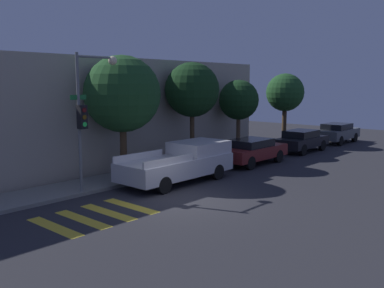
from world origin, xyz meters
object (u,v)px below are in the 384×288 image
at_px(sedan_middle, 301,140).
at_px(tree_far_end, 239,100).
at_px(tree_near_corner, 122,94).
at_px(pickup_truck, 181,162).
at_px(sedan_far_end, 337,132).
at_px(tree_midblock, 192,90).
at_px(sedan_near_corner, 252,150).
at_px(tree_behind_truck, 285,93).
at_px(traffic_light_pole, 88,104).

distance_m(sedan_middle, tree_far_end, 4.98).
bearing_deg(tree_near_corner, pickup_truck, -61.72).
relative_size(sedan_middle, sedan_far_end, 1.00).
bearing_deg(sedan_middle, tree_midblock, 162.80).
distance_m(sedan_near_corner, tree_midblock, 4.54).
bearing_deg(sedan_middle, sedan_near_corner, 180.00).
xyz_separation_m(tree_near_corner, tree_midblock, (4.69, -0.00, 0.13)).
height_order(tree_far_end, tree_behind_truck, tree_behind_truck).
bearing_deg(tree_near_corner, sedan_near_corner, -19.37).
relative_size(traffic_light_pole, tree_behind_truck, 1.09).
relative_size(sedan_near_corner, tree_far_end, 0.98).
bearing_deg(pickup_truck, traffic_light_pole, 161.84).
bearing_deg(sedan_middle, sedan_far_end, -0.00).
xyz_separation_m(pickup_truck, tree_far_end, (7.62, 2.40, 2.44)).
xyz_separation_m(traffic_light_pole, tree_near_corner, (2.58, 1.13, 0.31)).
bearing_deg(pickup_truck, tree_midblock, 35.17).
relative_size(traffic_light_pole, sedan_middle, 1.30).
height_order(pickup_truck, tree_far_end, tree_far_end).
height_order(sedan_near_corner, sedan_middle, sedan_middle).
relative_size(sedan_near_corner, sedan_far_end, 1.05).
bearing_deg(pickup_truck, sedan_far_end, -0.00).
bearing_deg(sedan_far_end, pickup_truck, 180.00).
distance_m(tree_midblock, tree_behind_truck, 9.74).
xyz_separation_m(pickup_truck, tree_midblock, (3.40, 2.40, 3.09)).
height_order(traffic_light_pole, sedan_near_corner, traffic_light_pole).
bearing_deg(tree_midblock, tree_far_end, 0.00).
bearing_deg(tree_behind_truck, pickup_truck, -169.65).
xyz_separation_m(pickup_truck, sedan_near_corner, (5.53, 0.00, -0.13)).
bearing_deg(traffic_light_pole, tree_behind_truck, 3.79).
distance_m(sedan_near_corner, tree_far_end, 4.08).
relative_size(tree_near_corner, tree_midblock, 1.03).
bearing_deg(pickup_truck, tree_far_end, 17.47).
bearing_deg(tree_near_corner, tree_midblock, -0.00).
bearing_deg(sedan_near_corner, sedan_middle, 0.00).
relative_size(sedan_middle, tree_midblock, 0.78).
distance_m(tree_near_corner, tree_behind_truck, 14.43).
relative_size(sedan_far_end, tree_behind_truck, 0.85).
xyz_separation_m(pickup_truck, sedan_far_end, (16.61, -0.00, -0.10)).
bearing_deg(tree_near_corner, sedan_middle, -10.91).
height_order(sedan_middle, sedan_far_end, sedan_far_end).
bearing_deg(tree_behind_truck, sedan_middle, -129.67).
bearing_deg(tree_midblock, sedan_middle, -17.20).
bearing_deg(traffic_light_pole, pickup_truck, -18.16).
distance_m(sedan_middle, tree_behind_truck, 4.26).
relative_size(pickup_truck, tree_near_corner, 0.98).
height_order(sedan_near_corner, tree_behind_truck, tree_behind_truck).
xyz_separation_m(sedan_middle, tree_near_corner, (-12.44, 2.40, 3.09)).
bearing_deg(sedan_near_corner, tree_behind_truck, 17.50).
xyz_separation_m(traffic_light_pole, tree_behind_truck, (17.01, 1.13, 0.13)).
xyz_separation_m(sedan_near_corner, tree_far_end, (2.09, 2.40, 2.56)).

